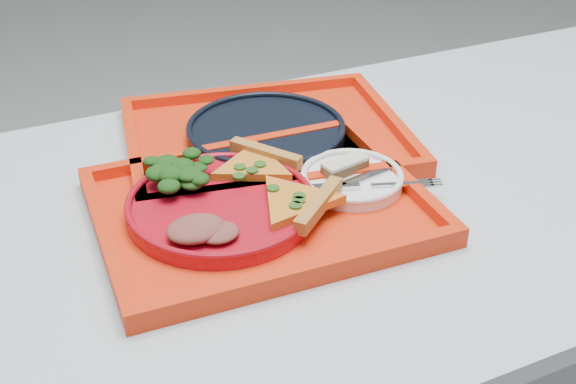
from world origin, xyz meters
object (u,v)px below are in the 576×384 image
(tray_main, at_px, (261,211))
(tray_far, at_px, (266,140))
(dinner_plate, at_px, (221,208))
(dessert_bar, at_px, (345,166))
(navy_plate, at_px, (266,132))

(tray_main, relative_size, tray_far, 1.00)
(dinner_plate, xyz_separation_m, dessert_bar, (0.20, 0.01, 0.01))
(navy_plate, distance_m, dessert_bar, 0.18)
(tray_main, xyz_separation_m, dinner_plate, (-0.06, 0.01, 0.02))
(dinner_plate, bearing_deg, dessert_bar, 1.97)
(dinner_plate, height_order, navy_plate, dinner_plate)
(tray_far, height_order, dessert_bar, dessert_bar)
(tray_far, bearing_deg, tray_main, -105.15)
(tray_main, distance_m, navy_plate, 0.21)
(dinner_plate, relative_size, navy_plate, 1.00)
(navy_plate, bearing_deg, dessert_bar, -73.78)
(tray_far, distance_m, dinner_plate, 0.23)
(tray_main, distance_m, dinner_plate, 0.06)
(tray_far, height_order, dinner_plate, dinner_plate)
(tray_main, xyz_separation_m, tray_far, (0.09, 0.19, 0.00))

